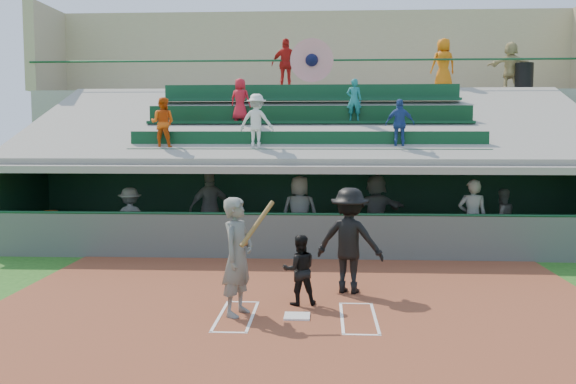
# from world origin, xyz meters

# --- Properties ---
(ground) EXTENTS (100.00, 100.00, 0.00)m
(ground) POSITION_xyz_m (0.00, 0.00, 0.00)
(ground) COLOR #235919
(ground) RESTS_ON ground
(dirt_slab) EXTENTS (11.00, 9.00, 0.02)m
(dirt_slab) POSITION_xyz_m (0.00, 0.50, 0.01)
(dirt_slab) COLOR brown
(dirt_slab) RESTS_ON ground
(home_plate) EXTENTS (0.43, 0.43, 0.03)m
(home_plate) POSITION_xyz_m (0.00, 0.00, 0.04)
(home_plate) COLOR silver
(home_plate) RESTS_ON dirt_slab
(batters_box_chalk) EXTENTS (2.65, 1.85, 0.01)m
(batters_box_chalk) POSITION_xyz_m (0.00, 0.00, 0.02)
(batters_box_chalk) COLOR silver
(batters_box_chalk) RESTS_ON dirt_slab
(dugout_floor) EXTENTS (16.00, 3.50, 0.04)m
(dugout_floor) POSITION_xyz_m (0.00, 6.75, 0.02)
(dugout_floor) COLOR gray
(dugout_floor) RESTS_ON ground
(concourse_slab) EXTENTS (20.00, 3.00, 4.60)m
(concourse_slab) POSITION_xyz_m (0.00, 13.50, 2.30)
(concourse_slab) COLOR gray
(concourse_slab) RESTS_ON ground
(grandstand) EXTENTS (20.40, 10.40, 7.80)m
(grandstand) POSITION_xyz_m (-0.01, 10.51, 2.26)
(grandstand) COLOR #535852
(grandstand) RESTS_ON ground
(batter_at_plate) EXTENTS (0.98, 0.85, 2.00)m
(batter_at_plate) POSITION_xyz_m (-1.00, 0.08, 1.03)
(batter_at_plate) COLOR #575954
(batter_at_plate) RESTS_ON dirt_slab
(catcher) EXTENTS (0.70, 0.59, 1.26)m
(catcher) POSITION_xyz_m (0.01, 0.79, 0.65)
(catcher) COLOR black
(catcher) RESTS_ON dirt_slab
(home_umpire) EXTENTS (1.47, 1.10, 2.03)m
(home_umpire) POSITION_xyz_m (0.94, 1.75, 1.03)
(home_umpire) COLOR black
(home_umpire) RESTS_ON dirt_slab
(dugout_bench) EXTENTS (16.55, 3.03, 0.50)m
(dugout_bench) POSITION_xyz_m (-0.24, 8.11, 0.29)
(dugout_bench) COLOR brown
(dugout_bench) RESTS_ON dugout_floor
(white_table) EXTENTS (0.79, 0.62, 0.65)m
(white_table) POSITION_xyz_m (-6.68, 5.87, 0.36)
(white_table) COLOR white
(white_table) RESTS_ON dugout_floor
(water_cooler) EXTENTS (0.37, 0.37, 0.37)m
(water_cooler) POSITION_xyz_m (-6.72, 5.81, 0.87)
(water_cooler) COLOR #E4530D
(water_cooler) RESTS_ON white_table
(dugout_player_a) EXTENTS (1.18, 0.88, 1.63)m
(dugout_player_a) POSITION_xyz_m (-4.64, 5.96, 0.85)
(dugout_player_a) COLOR #595C57
(dugout_player_a) RESTS_ON dugout_floor
(dugout_player_b) EXTENTS (1.27, 0.96, 2.00)m
(dugout_player_b) POSITION_xyz_m (-2.67, 6.82, 1.04)
(dugout_player_b) COLOR #60635E
(dugout_player_b) RESTS_ON dugout_floor
(dugout_player_c) EXTENTS (0.96, 0.63, 1.95)m
(dugout_player_c) POSITION_xyz_m (-0.19, 6.11, 1.01)
(dugout_player_c) COLOR #5C5F5A
(dugout_player_c) RESTS_ON dugout_floor
(dugout_player_d) EXTENTS (1.90, 1.14, 1.95)m
(dugout_player_d) POSITION_xyz_m (1.84, 6.80, 1.02)
(dugout_player_d) COLOR #585A55
(dugout_player_d) RESTS_ON dugout_floor
(dugout_player_e) EXTENTS (0.74, 0.53, 1.92)m
(dugout_player_e) POSITION_xyz_m (4.10, 5.43, 1.00)
(dugout_player_e) COLOR #5C5F59
(dugout_player_e) RESTS_ON dugout_floor
(dugout_player_f) EXTENTS (0.90, 0.78, 1.57)m
(dugout_player_f) POSITION_xyz_m (5.18, 6.76, 0.83)
(dugout_player_f) COLOR #60625D
(dugout_player_f) RESTS_ON dugout_floor
(trash_bin) EXTENTS (0.62, 0.62, 0.93)m
(trash_bin) POSITION_xyz_m (7.42, 12.63, 5.06)
(trash_bin) COLOR black
(trash_bin) RESTS_ON concourse_slab
(concourse_staff_a) EXTENTS (1.06, 0.50, 1.77)m
(concourse_staff_a) POSITION_xyz_m (-0.89, 12.08, 5.48)
(concourse_staff_a) COLOR red
(concourse_staff_a) RESTS_ON concourse_slab
(concourse_staff_b) EXTENTS (0.96, 0.73, 1.76)m
(concourse_staff_b) POSITION_xyz_m (4.55, 12.27, 5.48)
(concourse_staff_b) COLOR #D2650C
(concourse_staff_b) RESTS_ON concourse_slab
(concourse_staff_c) EXTENTS (1.60, 0.60, 1.70)m
(concourse_staff_c) POSITION_xyz_m (7.02, 12.89, 5.45)
(concourse_staff_c) COLOR tan
(concourse_staff_c) RESTS_ON concourse_slab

